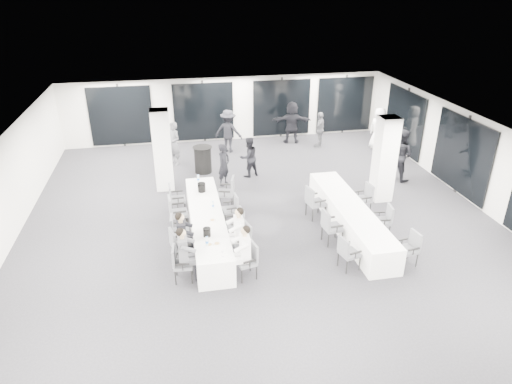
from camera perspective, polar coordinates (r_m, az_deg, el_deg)
room at (r=14.20m, az=3.45°, el=3.31°), size 14.04×16.04×2.84m
column_left at (r=15.75m, az=-11.62°, el=5.14°), size 0.60×0.60×2.80m
column_right at (r=15.22m, az=15.77°, el=3.97°), size 0.60×0.60×2.80m
banquet_table_main at (r=12.94m, az=-6.13°, el=-4.11°), size 0.90×5.00×0.75m
banquet_table_side at (r=13.54m, az=11.62°, el=-3.11°), size 0.90×5.00×0.75m
cocktail_table at (r=17.20m, az=-6.65°, el=4.07°), size 0.72×0.72×1.00m
chair_main_left_near at (r=11.20m, az=-9.52°, el=-8.57°), size 0.51×0.55×0.92m
chair_main_left_second at (r=11.81m, az=-9.68°, el=-6.45°), size 0.59×0.62×0.97m
chair_main_left_mid at (r=12.46m, az=-9.81°, el=-4.70°), size 0.51×0.56×0.96m
chair_main_left_fourth at (r=13.37m, az=-10.01°, el=-2.32°), size 0.56×0.61×1.03m
chair_main_left_far at (r=14.27m, az=-10.10°, el=-0.64°), size 0.49×0.55×0.96m
chair_main_right_near at (r=11.17m, az=-0.88°, el=-8.27°), size 0.55×0.58×0.92m
chair_main_right_second at (r=11.94m, az=-1.66°, el=-5.75°), size 0.58×0.60×0.95m
chair_main_right_mid at (r=12.75m, az=-2.35°, el=-3.73°), size 0.52×0.55×0.91m
chair_main_right_fourth at (r=13.60m, az=-2.98°, el=-1.89°), size 0.47×0.52×0.86m
chair_main_right_far at (r=14.42m, az=-3.49°, el=0.19°), size 0.63×0.66×1.03m
chair_side_left_near at (r=11.66m, az=11.33°, el=-7.27°), size 0.55×0.58×0.91m
chair_side_left_mid at (r=12.64m, az=9.23°, el=-4.10°), size 0.55×0.60×0.99m
chair_side_left_far at (r=13.88m, az=7.20°, el=-1.07°), size 0.60×0.63×1.02m
chair_side_right_near at (r=12.27m, az=18.73°, el=-6.44°), size 0.52×0.56×0.91m
chair_side_right_mid at (r=13.38m, az=15.78°, el=-3.21°), size 0.52×0.56×0.92m
chair_side_right_far at (r=14.50m, az=13.45°, el=-0.56°), size 0.53×0.57×0.95m
seated_guest_a at (r=11.03m, az=-8.77°, el=-7.29°), size 0.50×0.38×1.44m
seated_guest_b at (r=11.70m, az=-8.97°, el=-5.26°), size 0.50×0.38×1.44m
seated_guest_c at (r=10.98m, az=-1.71°, el=-7.15°), size 0.50×0.38×1.44m
seated_guest_d at (r=11.77m, az=-2.45°, el=-4.74°), size 0.50×0.38×1.44m
standing_guest_a at (r=15.93m, az=-4.06°, el=3.76°), size 0.80×0.81×1.72m
standing_guest_b at (r=16.61m, az=-0.93°, el=4.71°), size 0.95×0.78×1.69m
standing_guest_c at (r=19.06m, az=-3.49°, el=7.94°), size 1.47×1.15×2.02m
standing_guest_d at (r=19.89m, az=8.01°, el=8.03°), size 1.06×1.16×1.73m
standing_guest_e at (r=20.04m, az=15.13°, el=7.98°), size 1.04×1.14×2.02m
standing_guest_f at (r=20.20m, az=4.50°, el=9.00°), size 2.02×1.11×2.08m
standing_guest_g at (r=17.98m, az=-10.25°, el=6.32°), size 0.87×0.90×1.93m
standing_guest_h at (r=17.10m, az=17.68°, el=4.85°), size 1.01×1.20×2.13m
ice_bucket_near at (r=11.62m, az=-6.16°, el=-5.01°), size 0.20×0.20×0.22m
ice_bucket_far at (r=13.99m, az=-6.82°, el=0.58°), size 0.24×0.24×0.27m
water_bottle_a at (r=11.24m, az=-6.15°, el=-6.13°), size 0.07×0.07×0.23m
water_bottle_b at (r=12.97m, az=-5.40°, el=-1.61°), size 0.06×0.06×0.20m
water_bottle_c at (r=14.66m, az=-7.23°, el=1.69°), size 0.08×0.08×0.24m
plate_a at (r=11.30m, az=-5.84°, el=-6.55°), size 0.20×0.20×0.03m
plate_b at (r=11.32m, az=-4.91°, el=-6.43°), size 0.21×0.21×0.03m
plate_c at (r=12.37m, az=-5.46°, el=-3.51°), size 0.19×0.19×0.03m
wine_glass at (r=10.77m, az=-4.22°, el=-7.46°), size 0.07×0.07×0.18m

